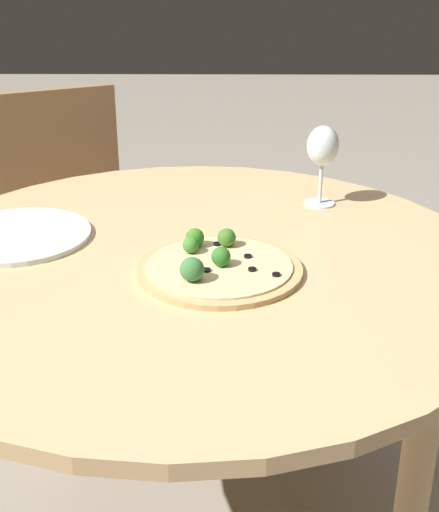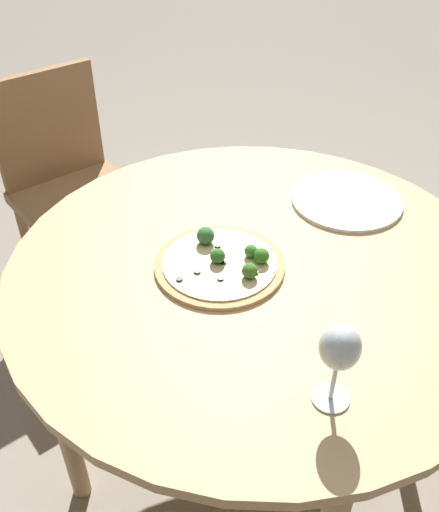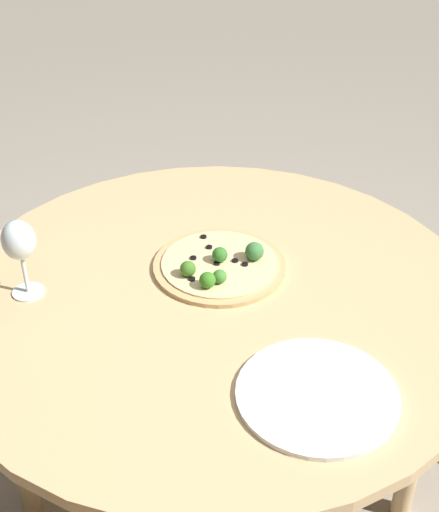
# 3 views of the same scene
# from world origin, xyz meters

# --- Properties ---
(ground_plane) EXTENTS (12.00, 12.00, 0.00)m
(ground_plane) POSITION_xyz_m (0.00, 0.00, 0.00)
(ground_plane) COLOR gray
(dining_table) EXTENTS (1.10, 1.10, 0.73)m
(dining_table) POSITION_xyz_m (0.00, 0.00, 0.65)
(dining_table) COLOR tan
(dining_table) RESTS_ON ground_plane
(chair_2) EXTENTS (0.52, 0.52, 0.84)m
(chair_2) POSITION_xyz_m (0.35, 0.90, 0.47)
(chair_2) COLOR #997047
(chair_2) RESTS_ON ground_plane
(pizza) EXTENTS (0.28, 0.28, 0.05)m
(pizza) POSITION_xyz_m (-0.05, 0.06, 0.74)
(pizza) COLOR tan
(pizza) RESTS_ON dining_table
(wine_glass) EXTENTS (0.07, 0.07, 0.17)m
(wine_glass) POSITION_xyz_m (-0.26, -0.28, 0.85)
(wine_glass) COLOR silver
(wine_glass) RESTS_ON dining_table
(plate_near) EXTENTS (0.28, 0.28, 0.01)m
(plate_near) POSITION_xyz_m (0.34, -0.08, 0.73)
(plate_near) COLOR silver
(plate_near) RESTS_ON dining_table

